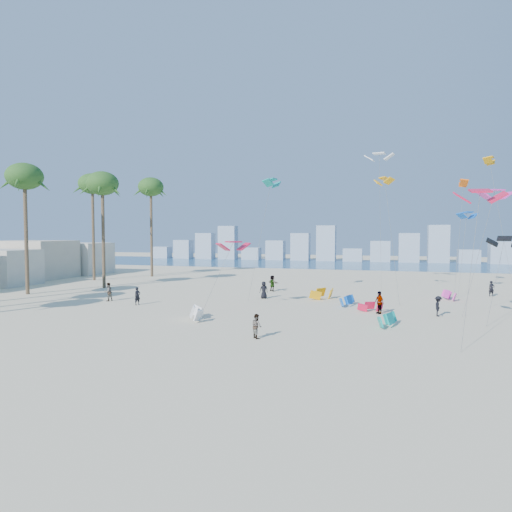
# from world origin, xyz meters

# --- Properties ---
(ground) EXTENTS (220.00, 220.00, 0.00)m
(ground) POSITION_xyz_m (0.00, 0.00, 0.00)
(ground) COLOR beige
(ground) RESTS_ON ground
(ocean) EXTENTS (220.00, 220.00, 0.00)m
(ocean) POSITION_xyz_m (0.00, 72.00, 0.01)
(ocean) COLOR navy
(ocean) RESTS_ON ground
(kitesurfer_near) EXTENTS (0.61, 0.70, 1.63)m
(kitesurfer_near) POSITION_xyz_m (-7.47, 12.99, 0.81)
(kitesurfer_near) COLOR black
(kitesurfer_near) RESTS_ON ground
(kitesurfer_mid) EXTENTS (0.93, 0.94, 1.53)m
(kitesurfer_mid) POSITION_xyz_m (6.54, 3.84, 0.77)
(kitesurfer_mid) COLOR gray
(kitesurfer_mid) RESTS_ON ground
(kitesurfers_far) EXTENTS (37.33, 14.50, 1.86)m
(kitesurfers_far) POSITION_xyz_m (6.00, 19.25, 0.88)
(kitesurfers_far) COLOR black
(kitesurfers_far) RESTS_ON ground
(grounded_kites) EXTENTS (22.01, 19.33, 1.00)m
(grounded_kites) POSITION_xyz_m (10.47, 16.07, 0.45)
(grounded_kites) COLOR white
(grounded_kites) RESTS_ON ground
(flying_kites) EXTENTS (26.66, 29.84, 16.53)m
(flying_kites) POSITION_xyz_m (16.31, 22.45, 11.09)
(flying_kites) COLOR red
(flying_kites) RESTS_ON ground
(palm_row) EXTENTS (10.38, 44.80, 15.00)m
(palm_row) POSITION_xyz_m (-21.60, 16.20, 11.73)
(palm_row) COLOR brown
(palm_row) RESTS_ON ground
(distant_skyline) EXTENTS (85.00, 3.00, 8.40)m
(distant_skyline) POSITION_xyz_m (-1.19, 82.00, 3.09)
(distant_skyline) COLOR #9EADBF
(distant_skyline) RESTS_ON ground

